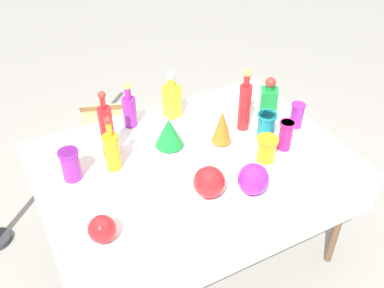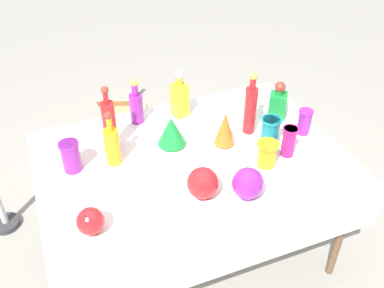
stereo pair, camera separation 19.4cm
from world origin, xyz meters
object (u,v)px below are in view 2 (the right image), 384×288
at_px(square_decanter_1, 180,97).
at_px(cardboard_box_behind_left, 124,131).
at_px(round_bowl_0, 203,183).
at_px(slender_vase_2, 71,156).
at_px(slender_vase_0, 304,121).
at_px(slender_vase_3, 289,141).
at_px(slender_vase_1, 270,131).
at_px(slender_vase_4, 267,153).
at_px(fluted_vase_1, 171,131).
at_px(tall_bottle_1, 251,107).
at_px(round_bowl_1, 90,221).
at_px(tall_bottle_3, 110,124).
at_px(square_decanter_0, 278,102).
at_px(tall_bottle_2, 136,106).
at_px(tall_bottle_0, 112,144).
at_px(round_bowl_2, 248,183).
at_px(fluted_vase_0, 225,128).

distance_m(square_decanter_1, cardboard_box_behind_left, 1.10).
relative_size(square_decanter_1, round_bowl_0, 1.87).
xyz_separation_m(slender_vase_2, cardboard_box_behind_left, (0.49, 1.08, -0.69)).
height_order(slender_vase_0, slender_vase_3, slender_vase_3).
distance_m(square_decanter_1, slender_vase_1, 0.59).
bearing_deg(slender_vase_4, fluted_vase_1, 139.37).
bearing_deg(tall_bottle_1, slender_vase_3, -70.75).
relative_size(slender_vase_0, round_bowl_1, 1.15).
height_order(tall_bottle_3, fluted_vase_1, tall_bottle_3).
bearing_deg(round_bowl_1, square_decanter_1, 47.10).
relative_size(tall_bottle_3, round_bowl_1, 2.96).
xyz_separation_m(square_decanter_0, slender_vase_1, (-0.19, -0.24, -0.01)).
bearing_deg(slender_vase_1, tall_bottle_2, 141.96).
xyz_separation_m(square_decanter_0, cardboard_box_behind_left, (-0.77, 1.03, -0.70)).
height_order(round_bowl_0, cardboard_box_behind_left, round_bowl_0).
bearing_deg(tall_bottle_0, cardboard_box_behind_left, 76.01).
distance_m(slender_vase_2, fluted_vase_1, 0.56).
bearing_deg(slender_vase_3, slender_vase_1, 110.87).
relative_size(tall_bottle_3, round_bowl_2, 2.41).
bearing_deg(tall_bottle_1, cardboard_box_behind_left, 115.46).
bearing_deg(square_decanter_1, slender_vase_0, -36.33).
bearing_deg(slender_vase_0, fluted_vase_0, 171.65).
bearing_deg(square_decanter_1, square_decanter_0, -22.75).
height_order(tall_bottle_1, slender_vase_1, tall_bottle_1).
xyz_separation_m(slender_vase_0, slender_vase_2, (-1.31, 0.16, 0.01)).
bearing_deg(cardboard_box_behind_left, fluted_vase_1, -86.48).
bearing_deg(slender_vase_1, square_decanter_1, 128.04).
bearing_deg(fluted_vase_0, round_bowl_2, -100.16).
relative_size(slender_vase_0, slender_vase_1, 0.90).
bearing_deg(round_bowl_0, tall_bottle_1, 41.07).
relative_size(fluted_vase_0, cardboard_box_behind_left, 0.40).
xyz_separation_m(slender_vase_3, cardboard_box_behind_left, (-0.62, 1.39, -0.69)).
xyz_separation_m(slender_vase_0, fluted_vase_1, (-0.75, 0.18, 0.01)).
xyz_separation_m(square_decanter_1, slender_vase_2, (-0.70, -0.28, -0.04)).
bearing_deg(fluted_vase_0, slender_vase_3, -36.93).
relative_size(tall_bottle_0, cardboard_box_behind_left, 0.60).
bearing_deg(square_decanter_0, slender_vase_0, -76.27).
bearing_deg(tall_bottle_0, tall_bottle_1, -0.83).
distance_m(slender_vase_2, slender_vase_3, 1.16).
height_order(square_decanter_1, fluted_vase_0, square_decanter_1).
relative_size(tall_bottle_3, round_bowl_0, 2.40).
relative_size(tall_bottle_1, slender_vase_2, 2.30).
bearing_deg(tall_bottle_2, slender_vase_3, -42.20).
bearing_deg(slender_vase_0, tall_bottle_2, 151.57).
xyz_separation_m(tall_bottle_1, fluted_vase_0, (-0.19, -0.06, -0.06)).
bearing_deg(cardboard_box_behind_left, round_bowl_2, -80.52).
relative_size(tall_bottle_2, cardboard_box_behind_left, 0.55).
height_order(square_decanter_0, slender_vase_3, square_decanter_0).
height_order(tall_bottle_2, round_bowl_2, tall_bottle_2).
xyz_separation_m(tall_bottle_2, slender_vase_4, (0.53, -0.65, -0.04)).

